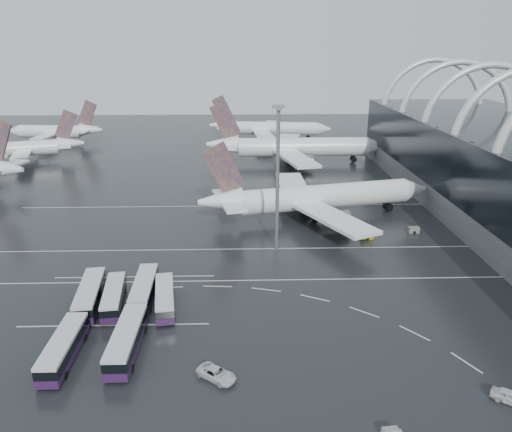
{
  "coord_description": "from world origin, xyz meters",
  "views": [
    {
      "loc": [
        -4.93,
        -80.27,
        39.19
      ],
      "look_at": [
        -2.18,
        11.97,
        7.0
      ],
      "focal_mm": 35.0,
      "sensor_mm": 36.0,
      "label": 1
    }
  ],
  "objects_px": {
    "airliner_gate_c": "(268,129)",
    "airliner_main": "(315,198)",
    "bus_row_far_a": "(63,348)",
    "bus_row_far_c": "(127,340)",
    "bus_row_near_d": "(165,298)",
    "bus_row_near_a": "(90,295)",
    "bus_row_near_c": "(144,289)",
    "jet_remote_far": "(56,132)",
    "jet_remote_mid": "(27,148)",
    "van_curve_a": "(216,374)",
    "gse_cart_belly_d": "(414,230)",
    "bus_row_near_b": "(114,297)",
    "gse_cart_belly_e": "(309,210)",
    "van_curve_b": "(511,397)",
    "airliner_gate_b": "(294,148)",
    "floodlight_mast": "(278,162)",
    "gse_cart_belly_a": "(367,235)"
  },
  "relations": [
    {
      "from": "bus_row_near_d",
      "to": "bus_row_near_b",
      "type": "bearing_deg",
      "value": 77.75
    },
    {
      "from": "van_curve_a",
      "to": "airliner_gate_b",
      "type": "bearing_deg",
      "value": 27.65
    },
    {
      "from": "jet_remote_mid",
      "to": "bus_row_far_c",
      "type": "distance_m",
      "value": 129.65
    },
    {
      "from": "jet_remote_far",
      "to": "gse_cart_belly_d",
      "type": "relative_size",
      "value": 17.75
    },
    {
      "from": "jet_remote_far",
      "to": "bus_row_far_c",
      "type": "relative_size",
      "value": 2.92
    },
    {
      "from": "jet_remote_far",
      "to": "bus_row_far_a",
      "type": "bearing_deg",
      "value": 114.1
    },
    {
      "from": "airliner_main",
      "to": "jet_remote_far",
      "type": "bearing_deg",
      "value": 120.52
    },
    {
      "from": "bus_row_near_d",
      "to": "airliner_main",
      "type": "bearing_deg",
      "value": -43.63
    },
    {
      "from": "bus_row_near_a",
      "to": "bus_row_near_c",
      "type": "height_order",
      "value": "bus_row_near_a"
    },
    {
      "from": "bus_row_far_a",
      "to": "gse_cart_belly_e",
      "type": "height_order",
      "value": "bus_row_far_a"
    },
    {
      "from": "floodlight_mast",
      "to": "van_curve_b",
      "type": "bearing_deg",
      "value": -62.44
    },
    {
      "from": "bus_row_near_b",
      "to": "gse_cart_belly_d",
      "type": "height_order",
      "value": "bus_row_near_b"
    },
    {
      "from": "bus_row_far_c",
      "to": "van_curve_a",
      "type": "height_order",
      "value": "bus_row_far_c"
    },
    {
      "from": "bus_row_far_c",
      "to": "floodlight_mast",
      "type": "relative_size",
      "value": 0.48
    },
    {
      "from": "airliner_gate_b",
      "to": "jet_remote_mid",
      "type": "bearing_deg",
      "value": 175.91
    },
    {
      "from": "gse_cart_belly_a",
      "to": "gse_cart_belly_d",
      "type": "relative_size",
      "value": 1.1
    },
    {
      "from": "gse_cart_belly_e",
      "to": "gse_cart_belly_d",
      "type": "bearing_deg",
      "value": -34.48
    },
    {
      "from": "bus_row_near_d",
      "to": "van_curve_b",
      "type": "xyz_separation_m",
      "value": [
        42.81,
        -23.22,
        -0.9
      ]
    },
    {
      "from": "airliner_main",
      "to": "airliner_gate_b",
      "type": "distance_m",
      "value": 56.63
    },
    {
      "from": "bus_row_near_c",
      "to": "gse_cart_belly_a",
      "type": "relative_size",
      "value": 5.39
    },
    {
      "from": "bus_row_near_d",
      "to": "floodlight_mast",
      "type": "height_order",
      "value": "floodlight_mast"
    },
    {
      "from": "gse_cart_belly_a",
      "to": "bus_row_far_c",
      "type": "bearing_deg",
      "value": -136.51
    },
    {
      "from": "bus_row_near_a",
      "to": "bus_row_far_c",
      "type": "relative_size",
      "value": 1.02
    },
    {
      "from": "airliner_gate_c",
      "to": "airliner_main",
      "type": "bearing_deg",
      "value": -79.8
    },
    {
      "from": "jet_remote_far",
      "to": "van_curve_b",
      "type": "relative_size",
      "value": 9.2
    },
    {
      "from": "gse_cart_belly_d",
      "to": "airliner_gate_c",
      "type": "bearing_deg",
      "value": 103.22
    },
    {
      "from": "airliner_gate_c",
      "to": "bus_row_near_d",
      "type": "height_order",
      "value": "airliner_gate_c"
    },
    {
      "from": "airliner_main",
      "to": "bus_row_far_c",
      "type": "relative_size",
      "value": 4.1
    },
    {
      "from": "airliner_gate_b",
      "to": "floodlight_mast",
      "type": "relative_size",
      "value": 2.16
    },
    {
      "from": "airliner_gate_c",
      "to": "gse_cart_belly_d",
      "type": "xyz_separation_m",
      "value": [
        26.13,
        -111.24,
        -3.99
      ]
    },
    {
      "from": "bus_row_near_a",
      "to": "van_curve_b",
      "type": "bearing_deg",
      "value": -120.57
    },
    {
      "from": "van_curve_a",
      "to": "gse_cart_belly_d",
      "type": "relative_size",
      "value": 2.3
    },
    {
      "from": "bus_row_near_c",
      "to": "bus_row_far_a",
      "type": "bearing_deg",
      "value": 152.57
    },
    {
      "from": "van_curve_b",
      "to": "gse_cart_belly_a",
      "type": "xyz_separation_m",
      "value": [
        -4.32,
        50.99,
        -0.06
      ]
    },
    {
      "from": "airliner_gate_c",
      "to": "jet_remote_mid",
      "type": "xyz_separation_m",
      "value": [
        -85.67,
        -38.66,
        -0.13
      ]
    },
    {
      "from": "bus_row_near_a",
      "to": "bus_row_near_c",
      "type": "xyz_separation_m",
      "value": [
        8.12,
        1.68,
        -0.05
      ]
    },
    {
      "from": "gse_cart_belly_d",
      "to": "floodlight_mast",
      "type": "bearing_deg",
      "value": -164.36
    },
    {
      "from": "airliner_gate_c",
      "to": "gse_cart_belly_d",
      "type": "height_order",
      "value": "airliner_gate_c"
    },
    {
      "from": "bus_row_far_a",
      "to": "bus_row_far_c",
      "type": "bearing_deg",
      "value": -80.04
    },
    {
      "from": "airliner_gate_b",
      "to": "bus_row_far_c",
      "type": "distance_m",
      "value": 114.86
    },
    {
      "from": "bus_row_near_b",
      "to": "bus_row_near_d",
      "type": "bearing_deg",
      "value": -101.19
    },
    {
      "from": "jet_remote_mid",
      "to": "bus_row_near_b",
      "type": "distance_m",
      "value": 116.46
    },
    {
      "from": "airliner_gate_b",
      "to": "airliner_gate_c",
      "type": "xyz_separation_m",
      "value": [
        -6.57,
        44.24,
        -0.75
      ]
    },
    {
      "from": "bus_row_near_b",
      "to": "bus_row_far_a",
      "type": "xyz_separation_m",
      "value": [
        -3.17,
        -13.85,
        0.11
      ]
    },
    {
      "from": "bus_row_far_c",
      "to": "floodlight_mast",
      "type": "bearing_deg",
      "value": -32.81
    },
    {
      "from": "airliner_gate_b",
      "to": "jet_remote_far",
      "type": "bearing_deg",
      "value": 156.35
    },
    {
      "from": "airliner_gate_b",
      "to": "van_curve_a",
      "type": "height_order",
      "value": "airliner_gate_b"
    },
    {
      "from": "airliner_gate_c",
      "to": "bus_row_far_a",
      "type": "height_order",
      "value": "airliner_gate_c"
    },
    {
      "from": "gse_cart_belly_d",
      "to": "bus_row_near_c",
      "type": "bearing_deg",
      "value": -151.9
    },
    {
      "from": "bus_row_far_a",
      "to": "gse_cart_belly_e",
      "type": "distance_m",
      "value": 70.88
    }
  ]
}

